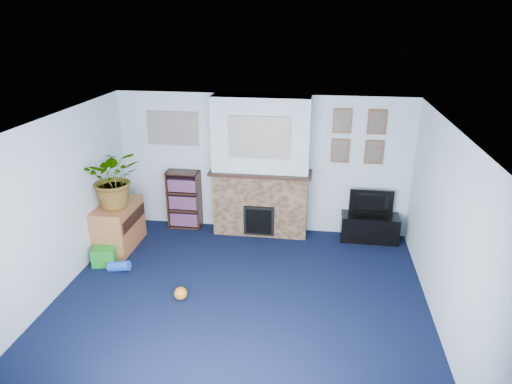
% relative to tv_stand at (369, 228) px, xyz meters
% --- Properties ---
extents(floor, '(5.00, 4.50, 0.01)m').
position_rel_tv_stand_xyz_m(floor, '(-1.87, -2.03, -0.22)').
color(floor, black).
rests_on(floor, ground).
extents(ceiling, '(5.00, 4.50, 0.01)m').
position_rel_tv_stand_xyz_m(ceiling, '(-1.87, -2.03, 2.17)').
color(ceiling, white).
rests_on(ceiling, wall_back).
extents(wall_back, '(5.00, 0.04, 2.40)m').
position_rel_tv_stand_xyz_m(wall_back, '(-1.87, 0.22, 0.97)').
color(wall_back, silver).
rests_on(wall_back, ground).
extents(wall_front, '(5.00, 0.04, 2.40)m').
position_rel_tv_stand_xyz_m(wall_front, '(-1.87, -4.28, 0.97)').
color(wall_front, silver).
rests_on(wall_front, ground).
extents(wall_left, '(0.04, 4.50, 2.40)m').
position_rel_tv_stand_xyz_m(wall_left, '(-4.37, -2.03, 0.97)').
color(wall_left, silver).
rests_on(wall_left, ground).
extents(wall_right, '(0.04, 4.50, 2.40)m').
position_rel_tv_stand_xyz_m(wall_right, '(0.63, -2.03, 0.97)').
color(wall_right, silver).
rests_on(wall_right, ground).
extents(chimney_breast, '(1.72, 0.50, 2.40)m').
position_rel_tv_stand_xyz_m(chimney_breast, '(-1.87, 0.02, 0.96)').
color(chimney_breast, brown).
rests_on(chimney_breast, ground).
extents(collage_main, '(1.00, 0.03, 0.68)m').
position_rel_tv_stand_xyz_m(collage_main, '(-1.87, -0.19, 1.56)').
color(collage_main, gray).
rests_on(collage_main, chimney_breast).
extents(collage_left, '(0.90, 0.03, 0.58)m').
position_rel_tv_stand_xyz_m(collage_left, '(-3.42, 0.21, 1.55)').
color(collage_left, gray).
rests_on(collage_left, wall_back).
extents(portrait_tl, '(0.30, 0.03, 0.40)m').
position_rel_tv_stand_xyz_m(portrait_tl, '(-0.57, 0.20, 1.77)').
color(portrait_tl, brown).
rests_on(portrait_tl, wall_back).
extents(portrait_tr, '(0.30, 0.03, 0.40)m').
position_rel_tv_stand_xyz_m(portrait_tr, '(-0.02, 0.20, 1.77)').
color(portrait_tr, brown).
rests_on(portrait_tr, wall_back).
extents(portrait_bl, '(0.30, 0.03, 0.40)m').
position_rel_tv_stand_xyz_m(portrait_bl, '(-0.57, 0.20, 1.27)').
color(portrait_bl, brown).
rests_on(portrait_bl, wall_back).
extents(portrait_br, '(0.30, 0.03, 0.40)m').
position_rel_tv_stand_xyz_m(portrait_br, '(-0.02, 0.20, 1.27)').
color(portrait_br, brown).
rests_on(portrait_br, wall_back).
extents(tv_stand, '(0.96, 0.40, 0.45)m').
position_rel_tv_stand_xyz_m(tv_stand, '(0.00, 0.00, 0.00)').
color(tv_stand, black).
rests_on(tv_stand, ground).
extents(television, '(0.73, 0.10, 0.42)m').
position_rel_tv_stand_xyz_m(television, '(0.00, 0.02, 0.44)').
color(television, black).
rests_on(television, tv_stand).
extents(bookshelf, '(0.58, 0.28, 1.05)m').
position_rel_tv_stand_xyz_m(bookshelf, '(-3.25, 0.08, 0.28)').
color(bookshelf, black).
rests_on(bookshelf, ground).
extents(sideboard, '(0.54, 0.96, 0.75)m').
position_rel_tv_stand_xyz_m(sideboard, '(-4.11, -0.82, 0.12)').
color(sideboard, '#9F5D33').
rests_on(sideboard, ground).
extents(potted_plant, '(1.06, 0.99, 0.95)m').
position_rel_tv_stand_xyz_m(potted_plant, '(-4.06, -0.87, 1.00)').
color(potted_plant, '#26661E').
rests_on(potted_plant, sideboard).
extents(mantel_clock, '(0.09, 0.06, 0.13)m').
position_rel_tv_stand_xyz_m(mantel_clock, '(-1.88, -0.03, 1.00)').
color(mantel_clock, gold).
rests_on(mantel_clock, chimney_breast).
extents(mantel_candle, '(0.05, 0.05, 0.15)m').
position_rel_tv_stand_xyz_m(mantel_candle, '(-1.64, -0.03, 1.01)').
color(mantel_candle, '#B2BFC6').
rests_on(mantel_candle, chimney_breast).
extents(mantel_teddy, '(0.13, 0.13, 0.13)m').
position_rel_tv_stand_xyz_m(mantel_teddy, '(-2.45, -0.03, 0.99)').
color(mantel_teddy, gray).
rests_on(mantel_teddy, chimney_breast).
extents(mantel_can, '(0.06, 0.06, 0.12)m').
position_rel_tv_stand_xyz_m(mantel_can, '(-1.15, -0.03, 0.99)').
color(mantel_can, '#198C26').
rests_on(mantel_can, chimney_breast).
extents(green_crate, '(0.39, 0.34, 0.27)m').
position_rel_tv_stand_xyz_m(green_crate, '(-4.10, -1.41, -0.08)').
color(green_crate, '#198C26').
rests_on(green_crate, ground).
extents(toy_ball, '(0.18, 0.18, 0.18)m').
position_rel_tv_stand_xyz_m(toy_ball, '(-2.67, -2.15, -0.13)').
color(toy_ball, orange).
rests_on(toy_ball, ground).
extents(toy_block, '(0.22, 0.22, 0.23)m').
position_rel_tv_stand_xyz_m(toy_block, '(-4.17, -1.13, -0.11)').
color(toy_block, '#198C26').
rests_on(toy_block, ground).
extents(toy_tube, '(0.35, 0.15, 0.20)m').
position_rel_tv_stand_xyz_m(toy_tube, '(-3.81, -1.56, -0.15)').
color(toy_tube, blue).
rests_on(toy_tube, ground).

